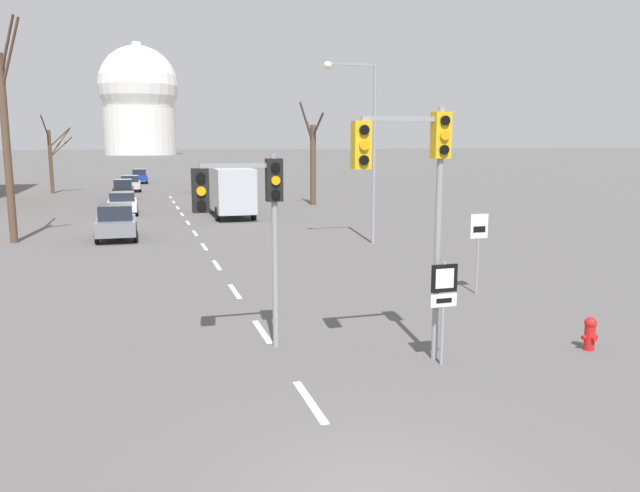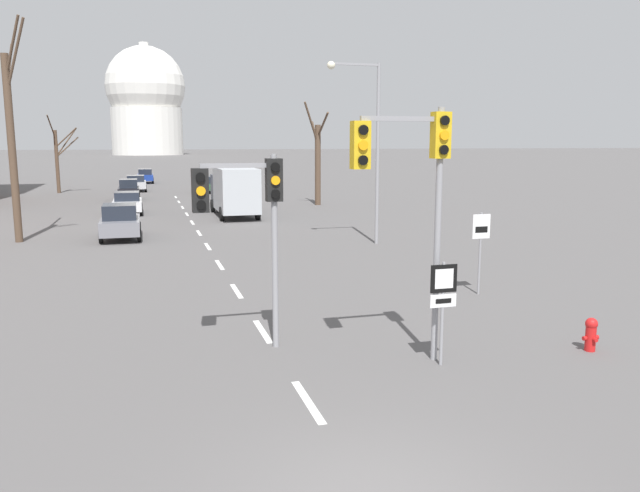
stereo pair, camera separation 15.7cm
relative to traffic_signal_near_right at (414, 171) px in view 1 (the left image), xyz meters
The scene contains 28 objects.
lane_stripe_0 5.13m from the traffic_signal_near_right, 151.65° to the right, with size 0.16×2.00×0.01m, color silver.
lane_stripe_1 5.80m from the traffic_signal_near_right, 131.04° to the left, with size 0.16×2.00×0.01m, color silver.
lane_stripe_2 9.03m from the traffic_signal_near_right, 109.42° to the left, with size 0.16×2.00×0.01m, color silver.
lane_stripe_3 13.03m from the traffic_signal_near_right, 102.46° to the left, with size 0.16×2.00×0.01m, color silver.
lane_stripe_4 17.28m from the traffic_signal_near_right, 99.14° to the left, with size 0.16×2.00×0.01m, color silver.
lane_stripe_5 21.63m from the traffic_signal_near_right, 97.21° to the left, with size 0.16×2.00×0.01m, color silver.
lane_stripe_6 26.03m from the traffic_signal_near_right, 95.95° to the left, with size 0.16×2.00×0.01m, color silver.
lane_stripe_7 30.46m from the traffic_signal_near_right, 95.07° to the left, with size 0.16×2.00×0.01m, color silver.
lane_stripe_8 34.91m from the traffic_signal_near_right, 94.41° to the left, with size 0.16×2.00×0.01m, color silver.
lane_stripe_9 39.37m from the traffic_signal_near_right, 93.90° to the left, with size 0.16×2.00×0.01m, color silver.
lane_stripe_10 43.84m from the traffic_signal_near_right, 93.50° to the left, with size 0.16×2.00×0.01m, color silver.
traffic_signal_near_right is the anchor object (origin of this frame).
traffic_signal_centre_tall 3.73m from the traffic_signal_near_right, 150.43° to the left, with size 2.00×0.34×4.48m.
route_sign_post 2.71m from the traffic_signal_near_right, 32.96° to the right, with size 0.60×0.08×2.26m.
speed_limit_sign 7.26m from the traffic_signal_near_right, 47.55° to the left, with size 0.60×0.08×2.59m.
fire_hydrant 5.72m from the traffic_signal_near_right, ahead, with size 0.40×0.34×0.78m.
street_lamp_right 15.96m from the traffic_signal_near_right, 73.10° to the left, with size 2.52×0.36×8.27m.
sedan_near_left 63.92m from the traffic_signal_near_right, 94.53° to the left, with size 1.82×4.14×1.65m.
sedan_near_right 32.06m from the traffic_signal_near_right, 101.65° to the left, with size 1.91×4.02×1.49m.
sedan_mid_centre 21.34m from the traffic_signal_near_right, 108.12° to the left, with size 1.92×4.02×1.74m.
sedan_far_left 47.77m from the traffic_signal_near_right, 89.29° to the left, with size 1.82×3.95×1.54m.
sedan_far_right 51.59m from the traffic_signal_near_right, 96.71° to the left, with size 1.95×3.87×1.56m.
sedan_distant_centre 42.72m from the traffic_signal_near_right, 98.81° to the left, with size 1.73×3.86×1.71m.
delivery_truck 28.11m from the traffic_signal_near_right, 89.53° to the left, with size 2.44×7.20×3.14m.
bare_tree_left_near 23.31m from the traffic_signal_near_right, 118.75° to the left, with size 1.39×4.25×10.34m.
bare_tree_right_near 34.45m from the traffic_signal_near_right, 77.63° to the left, with size 1.55×3.72×7.65m.
bare_tree_left_far 52.68m from the traffic_signal_near_right, 104.09° to the left, with size 2.38×2.85×7.16m.
capitol_dome 230.21m from the traffic_signal_near_right, 90.66° to the left, with size 28.38×28.38×40.09m.
Camera 1 is at (-2.92, -7.05, 4.75)m, focal length 35.00 mm.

